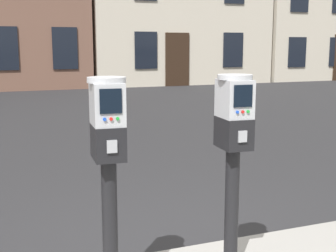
# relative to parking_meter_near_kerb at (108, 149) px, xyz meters

# --- Properties ---
(parking_meter_near_kerb) EXTENTS (0.23, 0.26, 1.30)m
(parking_meter_near_kerb) POSITION_rel_parking_meter_near_kerb_xyz_m (0.00, 0.00, 0.00)
(parking_meter_near_kerb) COLOR black
(parking_meter_near_kerb) RESTS_ON sidewalk_slab
(parking_meter_twin_adjacent) EXTENTS (0.23, 0.26, 1.30)m
(parking_meter_twin_adjacent) POSITION_rel_parking_meter_near_kerb_xyz_m (0.80, -0.00, -0.00)
(parking_meter_twin_adjacent) COLOR black
(parking_meter_twin_adjacent) RESTS_ON sidewalk_slab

